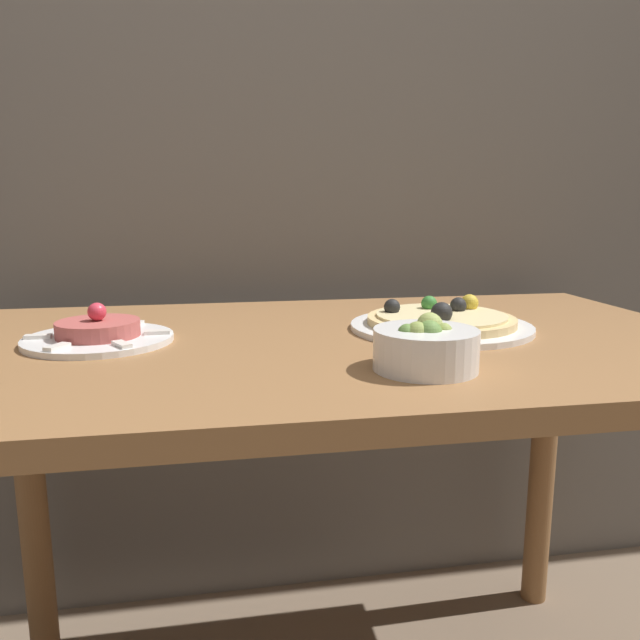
{
  "coord_description": "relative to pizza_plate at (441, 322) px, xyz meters",
  "views": [
    {
      "loc": [
        -0.2,
        -0.59,
        0.99
      ],
      "look_at": [
        -0.04,
        0.33,
        0.81
      ],
      "focal_mm": 35.0,
      "sensor_mm": 36.0,
      "label": 1
    }
  ],
  "objects": [
    {
      "name": "small_bowl",
      "position": [
        -0.11,
        -0.24,
        0.02
      ],
      "size": [
        0.14,
        0.14,
        0.07
      ],
      "color": "white",
      "rests_on": "dining_table"
    },
    {
      "name": "tartare_plate",
      "position": [
        -0.57,
        0.0,
        -0.0
      ],
      "size": [
        0.23,
        0.23,
        0.06
      ],
      "color": "white",
      "rests_on": "dining_table"
    },
    {
      "name": "back_wall",
      "position": [
        -0.19,
        0.48,
        0.52
      ],
      "size": [
        8.0,
        0.05,
        2.6
      ],
      "color": "slate",
      "rests_on": "ground_plane"
    },
    {
      "name": "pizza_plate",
      "position": [
        0.0,
        0.0,
        0.0
      ],
      "size": [
        0.31,
        0.31,
        0.06
      ],
      "color": "white",
      "rests_on": "dining_table"
    },
    {
      "name": "dining_table",
      "position": [
        -0.19,
        -0.03,
        -0.12
      ],
      "size": [
        1.28,
        0.76,
        0.77
      ],
      "color": "olive",
      "rests_on": "ground_plane"
    }
  ]
}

